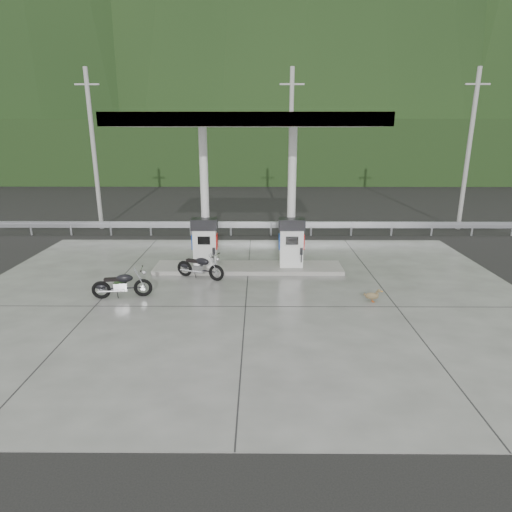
{
  "coord_description": "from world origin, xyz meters",
  "views": [
    {
      "loc": [
        0.38,
        -12.77,
        5.08
      ],
      "look_at": [
        0.3,
        1.0,
        1.0
      ],
      "focal_mm": 30.0,
      "sensor_mm": 36.0,
      "label": 1
    }
  ],
  "objects_px": {
    "gas_pump_left": "(205,243)",
    "motorcycle_right": "(200,267)",
    "gas_pump_right": "(291,243)",
    "duck": "(372,296)",
    "motorcycle_left": "(122,285)"
  },
  "relations": [
    {
      "from": "motorcycle_left",
      "to": "gas_pump_left",
      "type": "bearing_deg",
      "value": 41.44
    },
    {
      "from": "motorcycle_left",
      "to": "duck",
      "type": "bearing_deg",
      "value": -11.58
    },
    {
      "from": "gas_pump_right",
      "to": "motorcycle_right",
      "type": "bearing_deg",
      "value": -163.43
    },
    {
      "from": "gas_pump_left",
      "to": "motorcycle_left",
      "type": "height_order",
      "value": "gas_pump_left"
    },
    {
      "from": "motorcycle_left",
      "to": "duck",
      "type": "distance_m",
      "value": 7.74
    },
    {
      "from": "gas_pump_left",
      "to": "motorcycle_right",
      "type": "xyz_separation_m",
      "value": [
        -0.07,
        -0.97,
        -0.64
      ]
    },
    {
      "from": "motorcycle_right",
      "to": "duck",
      "type": "height_order",
      "value": "motorcycle_right"
    },
    {
      "from": "motorcycle_left",
      "to": "duck",
      "type": "xyz_separation_m",
      "value": [
        7.73,
        -0.32,
        -0.23
      ]
    },
    {
      "from": "gas_pump_right",
      "to": "duck",
      "type": "height_order",
      "value": "gas_pump_right"
    },
    {
      "from": "gas_pump_right",
      "to": "motorcycle_left",
      "type": "distance_m",
      "value": 6.18
    },
    {
      "from": "gas_pump_left",
      "to": "gas_pump_right",
      "type": "bearing_deg",
      "value": 0.0
    },
    {
      "from": "gas_pump_left",
      "to": "gas_pump_right",
      "type": "relative_size",
      "value": 1.0
    },
    {
      "from": "gas_pump_right",
      "to": "motorcycle_right",
      "type": "xyz_separation_m",
      "value": [
        -3.27,
        -0.97,
        -0.64
      ]
    },
    {
      "from": "gas_pump_left",
      "to": "duck",
      "type": "relative_size",
      "value": 3.59
    },
    {
      "from": "gas_pump_left",
      "to": "motorcycle_right",
      "type": "distance_m",
      "value": 1.17
    }
  ]
}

